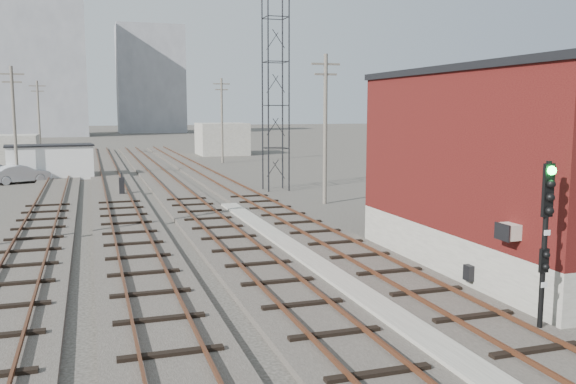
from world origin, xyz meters
name	(u,v)px	position (x,y,z in m)	size (l,w,h in m)	color
ground	(159,163)	(0.00, 60.00, 0.00)	(320.00, 320.00, 0.00)	#282621
track_right	(223,184)	(2.50, 39.00, 0.11)	(3.20, 90.00, 0.39)	#332D28
track_mid_right	(170,186)	(-1.50, 39.00, 0.11)	(3.20, 90.00, 0.39)	#332D28
track_mid_left	(114,188)	(-5.50, 39.00, 0.11)	(3.20, 90.00, 0.39)	#332D28
track_left	(55,190)	(-9.50, 39.00, 0.11)	(3.20, 90.00, 0.39)	#332D28
platform_curb	(312,264)	(0.50, 14.00, 0.13)	(0.90, 28.00, 0.26)	gray
brick_building	(513,168)	(7.50, 12.00, 3.63)	(6.54, 12.20, 7.22)	gray
lattice_tower	(276,84)	(5.50, 35.00, 7.50)	(1.60, 1.60, 15.00)	black
utility_pole_left_b	(14,122)	(-12.50, 45.00, 4.80)	(1.80, 0.24, 9.00)	#595147
utility_pole_left_c	(39,117)	(-12.50, 70.00, 4.80)	(1.80, 0.24, 9.00)	#595147
utility_pole_right_a	(325,125)	(6.50, 28.00, 4.80)	(1.80, 0.24, 9.00)	#595147
utility_pole_right_b	(222,118)	(6.50, 58.00, 4.80)	(1.80, 0.24, 9.00)	#595147
apartment_left	(32,65)	(-18.00, 135.00, 15.00)	(22.00, 14.00, 30.00)	gray
apartment_right	(150,80)	(8.00, 150.00, 13.00)	(16.00, 12.00, 26.00)	gray
shed_right	(222,139)	(9.00, 70.00, 2.00)	(6.00, 6.00, 4.00)	gray
signal_mast	(546,232)	(3.70, 5.85, 2.68)	(0.40, 0.42, 4.47)	gray
switch_stand	(122,186)	(-5.15, 34.98, 0.71)	(0.37, 0.37, 1.49)	black
site_trailer	(50,162)	(-10.21, 47.25, 1.45)	(7.09, 3.67, 2.87)	silver
car_red	(24,172)	(-12.16, 46.84, 0.69)	(1.63, 4.04, 1.38)	maroon
car_silver	(21,174)	(-12.28, 45.12, 0.72)	(1.52, 4.37, 1.44)	#ABADB3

